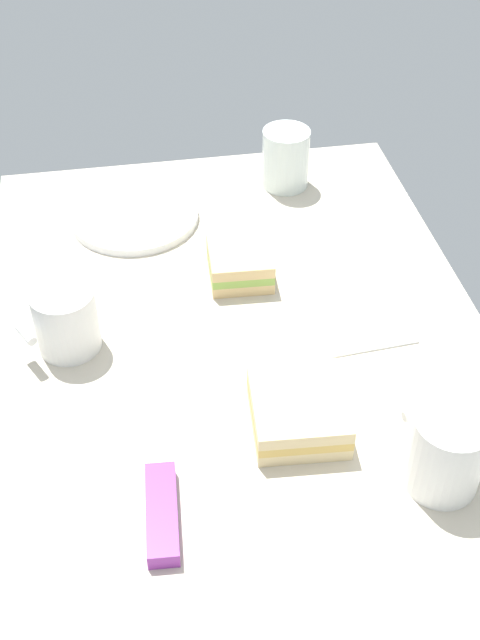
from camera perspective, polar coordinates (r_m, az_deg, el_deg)
name	(u,v)px	position (r cm, az deg, el deg)	size (l,w,h in cm)	color
tabletop	(240,343)	(104.10, 0.00, -1.64)	(90.00, 64.00, 2.00)	#BCB29E
plate_of_food	(135,216)	(124.87, -7.45, 7.31)	(19.42, 19.42, 1.20)	white
coffee_mug_black	(446,451)	(87.10, 14.36, -8.94)	(10.28, 7.99, 9.54)	white
coffee_mug_milky	(66,319)	(101.62, -12.21, 0.04)	(8.28, 10.03, 8.61)	white
sandwich_main	(298,411)	(91.90, 4.14, -6.41)	(12.34, 11.27, 4.40)	beige
sandwich_side	(240,263)	(111.73, -0.01, 4.05)	(9.83, 8.94, 4.40)	#DBB77A
glass_of_milk	(285,161)	(130.47, 3.23, 11.12)	(7.47, 7.47, 9.48)	silver
snack_bar	(162,513)	(84.99, -5.53, -13.42)	(11.51, 3.18, 2.00)	purple
paper_napkin	(349,316)	(107.27, 7.72, 0.29)	(13.85, 13.85, 0.30)	white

